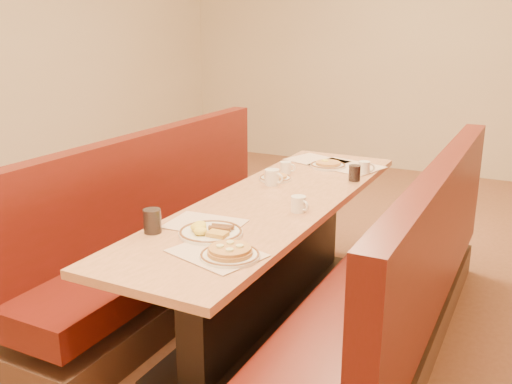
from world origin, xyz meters
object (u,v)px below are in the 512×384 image
at_px(diner_table, 273,261).
at_px(soda_tumbler_mid, 355,173).
at_px(eggs_plate, 210,232).
at_px(pancake_plate, 230,253).
at_px(coffee_mug_a, 299,204).
at_px(booth_left, 169,242).
at_px(soda_tumbler_near, 152,221).
at_px(coffee_mug_c, 365,167).
at_px(booth_right, 400,289).
at_px(coffee_mug_b, 273,177).
at_px(coffee_mug_d, 286,167).

distance_m(diner_table, soda_tumbler_mid, 0.77).
bearing_deg(soda_tumbler_mid, eggs_plate, -103.84).
xyz_separation_m(pancake_plate, coffee_mug_a, (0.02, 0.69, 0.02)).
distance_m(booth_left, soda_tumbler_near, 0.97).
bearing_deg(booth_left, coffee_mug_c, 37.84).
bearing_deg(soda_tumbler_near, eggs_plate, 19.49).
bearing_deg(diner_table, booth_right, 0.00).
xyz_separation_m(pancake_plate, coffee_mug_b, (-0.33, 1.10, 0.03)).
height_order(pancake_plate, coffee_mug_d, coffee_mug_d).
bearing_deg(soda_tumbler_mid, diner_table, -115.69).
height_order(booth_left, soda_tumbler_near, booth_left).
height_order(pancake_plate, coffee_mug_b, coffee_mug_b).
height_order(coffee_mug_a, coffee_mug_d, coffee_mug_a).
height_order(booth_right, pancake_plate, booth_right).
bearing_deg(soda_tumbler_near, coffee_mug_d, 85.36).
bearing_deg(booth_left, coffee_mug_b, 23.80).
xyz_separation_m(coffee_mug_a, coffee_mug_d, (-0.39, 0.69, -0.00)).
height_order(booth_right, eggs_plate, booth_right).
distance_m(booth_left, coffee_mug_d, 0.90).
bearing_deg(coffee_mug_d, eggs_plate, -97.28).
height_order(diner_table, coffee_mug_c, coffee_mug_c).
distance_m(diner_table, eggs_plate, 0.76).
xyz_separation_m(diner_table, coffee_mug_a, (0.21, -0.14, 0.42)).
xyz_separation_m(coffee_mug_b, coffee_mug_d, (-0.04, 0.29, -0.01)).
bearing_deg(pancake_plate, soda_tumbler_near, 168.52).
distance_m(diner_table, pancake_plate, 0.94).
bearing_deg(soda_tumbler_near, coffee_mug_a, 50.61).
distance_m(booth_left, coffee_mug_c, 1.36).
height_order(pancake_plate, coffee_mug_c, coffee_mug_c).
height_order(coffee_mug_b, soda_tumbler_mid, soda_tumbler_mid).
bearing_deg(coffee_mug_c, coffee_mug_d, -173.04).
distance_m(diner_table, soda_tumbler_near, 0.90).
bearing_deg(eggs_plate, soda_tumbler_mid, 76.16).
xyz_separation_m(pancake_plate, soda_tumbler_mid, (0.09, 1.41, 0.03)).
relative_size(coffee_mug_a, coffee_mug_b, 0.85).
bearing_deg(soda_tumbler_mid, booth_right, -52.15).
distance_m(pancake_plate, coffee_mug_a, 0.69).
height_order(eggs_plate, soda_tumbler_near, soda_tumbler_near).
relative_size(eggs_plate, soda_tumbler_mid, 2.98).
distance_m(diner_table, coffee_mug_d, 0.72).
relative_size(booth_right, coffee_mug_c, 24.02).
bearing_deg(coffee_mug_b, coffee_mug_d, 108.65).
bearing_deg(booth_left, coffee_mug_d, 44.91).
relative_size(coffee_mug_b, coffee_mug_c, 1.22).
bearing_deg(eggs_plate, pancake_plate, -41.13).
distance_m(booth_right, eggs_plate, 1.07).
distance_m(diner_table, booth_right, 0.73).
relative_size(coffee_mug_c, coffee_mug_d, 1.02).
distance_m(pancake_plate, coffee_mug_c, 1.62).
bearing_deg(coffee_mug_c, booth_right, -80.34).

